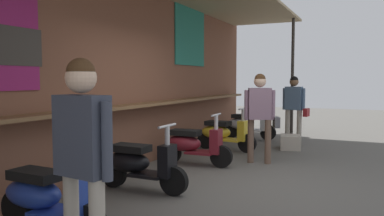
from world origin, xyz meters
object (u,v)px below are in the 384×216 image
at_px(scooter_maroon, 191,144).
at_px(scooter_yellow, 223,133).
at_px(scooter_black, 138,163).
at_px(shopper_browsing, 82,146).
at_px(shopper_with_handbag, 294,102).
at_px(scooter_blue, 45,197).
at_px(scooter_silver, 247,124).
at_px(merchandise_crate, 290,142).
at_px(shopper_passing, 260,109).

distance_m(scooter_maroon, scooter_yellow, 1.65).
bearing_deg(scooter_black, shopper_browsing, -65.90).
height_order(scooter_black, scooter_maroon, same).
bearing_deg(shopper_browsing, scooter_yellow, -162.44).
bearing_deg(scooter_yellow, shopper_browsing, -75.44).
bearing_deg(scooter_black, shopper_with_handbag, 76.93).
bearing_deg(scooter_blue, scooter_silver, 92.16).
bearing_deg(scooter_yellow, merchandise_crate, 34.96).
bearing_deg(shopper_with_handbag, scooter_black, 173.99).
bearing_deg(scooter_yellow, scooter_black, -85.58).
distance_m(scooter_black, scooter_maroon, 1.80).
bearing_deg(scooter_black, scooter_silver, 90.14).
height_order(scooter_black, scooter_silver, same).
bearing_deg(shopper_passing, scooter_black, 133.27).
height_order(scooter_maroon, scooter_yellow, same).
height_order(scooter_maroon, merchandise_crate, scooter_maroon).
bearing_deg(shopper_with_handbag, scooter_silver, 96.76).
bearing_deg(merchandise_crate, scooter_black, 162.40).
bearing_deg(scooter_silver, shopper_with_handbag, 0.25).
bearing_deg(shopper_passing, merchandise_crate, -30.63).
distance_m(shopper_passing, merchandise_crate, 1.97).
distance_m(scooter_silver, shopper_browsing, 7.70).
relative_size(scooter_blue, merchandise_crate, 2.54).
height_order(shopper_passing, merchandise_crate, shopper_passing).
bearing_deg(merchandise_crate, scooter_maroon, 151.16).
bearing_deg(scooter_maroon, merchandise_crate, 58.71).
bearing_deg(scooter_silver, scooter_black, -89.32).
height_order(scooter_blue, merchandise_crate, scooter_blue).
bearing_deg(shopper_passing, scooter_blue, 142.46).
height_order(shopper_with_handbag, merchandise_crate, shopper_with_handbag).
xyz_separation_m(scooter_maroon, merchandise_crate, (2.45, -1.35, -0.23)).
relative_size(scooter_silver, shopper_with_handbag, 0.84).
height_order(scooter_blue, shopper_with_handbag, shopper_with_handbag).
bearing_deg(scooter_blue, shopper_with_handbag, 82.11).
bearing_deg(merchandise_crate, scooter_blue, 167.27).
bearing_deg(scooter_maroon, shopper_browsing, -78.40).
relative_size(scooter_maroon, merchandise_crate, 2.54).
xyz_separation_m(scooter_blue, scooter_silver, (6.99, 0.00, 0.00)).
xyz_separation_m(scooter_blue, scooter_maroon, (3.51, -0.00, 0.00)).
relative_size(scooter_yellow, shopper_browsing, 0.81).
distance_m(shopper_with_handbag, merchandise_crate, 1.34).
bearing_deg(scooter_yellow, scooter_silver, 94.43).
bearing_deg(merchandise_crate, scooter_yellow, 120.53).
distance_m(shopper_browsing, shopper_passing, 4.82).
xyz_separation_m(scooter_silver, shopper_browsing, (-7.60, -1.03, 0.69)).
relative_size(scooter_yellow, scooter_silver, 1.00).
bearing_deg(shopper_passing, scooter_yellow, 26.45).
xyz_separation_m(scooter_yellow, shopper_browsing, (-5.77, -1.03, 0.69)).
relative_size(shopper_with_handbag, shopper_passing, 0.99).
bearing_deg(scooter_yellow, scooter_maroon, -85.58).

